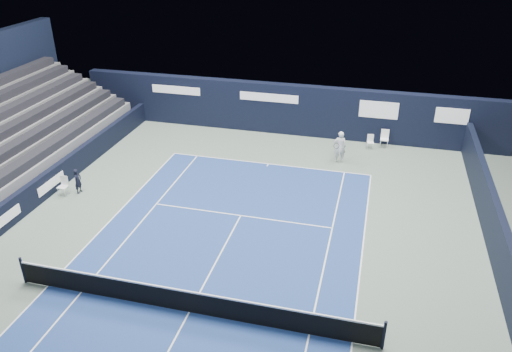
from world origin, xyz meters
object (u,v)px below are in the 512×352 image
Objects in this scene: line_judge_chair at (64,184)px; tennis_net at (188,301)px; folding_chair_back_b at (385,137)px; folding_chair_back_a at (370,139)px; tennis_player at (340,147)px.

line_judge_chair is 10.75m from tennis_net.
folding_chair_back_b is 0.08× the size of tennis_net.
tennis_net reaches higher than line_judge_chair.
folding_chair_back_a is 0.80× the size of folding_chair_back_b.
line_judge_chair is at bearing -150.78° from tennis_player.
folding_chair_back_b is (0.78, 0.40, 0.04)m from folding_chair_back_a.
folding_chair_back_b is 3.57m from tennis_player.
tennis_player is at bearing 74.38° from tennis_net.
line_judge_chair is 14.30m from tennis_player.
line_judge_chair is (-14.81, -9.66, -0.05)m from folding_chair_back_b.
tennis_player is at bearing 31.81° from line_judge_chair.
tennis_player is at bearing -131.11° from folding_chair_back_b.
folding_chair_back_a is at bearing 36.04° from line_judge_chair.
folding_chair_back_b is 1.09× the size of line_judge_chair.
line_judge_chair reaches higher than folding_chair_back_a.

